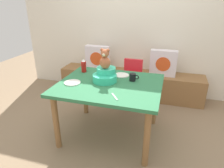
{
  "coord_description": "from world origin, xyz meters",
  "views": [
    {
      "loc": [
        0.67,
        -2.15,
        1.69
      ],
      "look_at": [
        0.0,
        0.1,
        0.69
      ],
      "focal_mm": 32.28,
      "sensor_mm": 36.0,
      "label": 1
    }
  ],
  "objects_px": {
    "coffee_mug": "(133,77)",
    "dinner_plate_far": "(121,75)",
    "dinner_plate_near": "(72,83)",
    "highchair": "(131,77)",
    "infant_seat_teal": "(105,75)",
    "ketchup_bottle": "(84,66)",
    "teddy_bear": "(105,59)",
    "pillow_floral_left": "(98,58)",
    "pillow_floral_right": "(163,63)",
    "dining_table": "(110,91)"
  },
  "relations": [
    {
      "from": "coffee_mug",
      "to": "dinner_plate_far",
      "type": "xyz_separation_m",
      "value": [
        -0.18,
        0.14,
        -0.04
      ]
    },
    {
      "from": "dinner_plate_near",
      "to": "dinner_plate_far",
      "type": "distance_m",
      "value": 0.66
    },
    {
      "from": "highchair",
      "to": "infant_seat_teal",
      "type": "height_order",
      "value": "infant_seat_teal"
    },
    {
      "from": "highchair",
      "to": "ketchup_bottle",
      "type": "distance_m",
      "value": 0.84
    },
    {
      "from": "infant_seat_teal",
      "to": "teddy_bear",
      "type": "bearing_deg",
      "value": -90.0
    },
    {
      "from": "coffee_mug",
      "to": "pillow_floral_left",
      "type": "bearing_deg",
      "value": 128.78
    },
    {
      "from": "highchair",
      "to": "teddy_bear",
      "type": "relative_size",
      "value": 3.16
    },
    {
      "from": "pillow_floral_right",
      "to": "highchair",
      "type": "relative_size",
      "value": 0.56
    },
    {
      "from": "pillow_floral_left",
      "to": "infant_seat_teal",
      "type": "distance_m",
      "value": 1.3
    },
    {
      "from": "dinner_plate_near",
      "to": "highchair",
      "type": "bearing_deg",
      "value": 59.95
    },
    {
      "from": "pillow_floral_right",
      "to": "dinner_plate_near",
      "type": "bearing_deg",
      "value": -126.47
    },
    {
      "from": "highchair",
      "to": "ketchup_bottle",
      "type": "bearing_deg",
      "value": -137.66
    },
    {
      "from": "pillow_floral_right",
      "to": "coffee_mug",
      "type": "distance_m",
      "value": 1.13
    },
    {
      "from": "highchair",
      "to": "coffee_mug",
      "type": "distance_m",
      "value": 0.73
    },
    {
      "from": "highchair",
      "to": "dinner_plate_near",
      "type": "relative_size",
      "value": 3.95
    },
    {
      "from": "pillow_floral_right",
      "to": "infant_seat_teal",
      "type": "xyz_separation_m",
      "value": [
        -0.65,
        -1.18,
        0.13
      ]
    },
    {
      "from": "pillow_floral_right",
      "to": "highchair",
      "type": "bearing_deg",
      "value": -137.89
    },
    {
      "from": "dinner_plate_near",
      "to": "coffee_mug",
      "type": "bearing_deg",
      "value": 22.42
    },
    {
      "from": "pillow_floral_right",
      "to": "ketchup_bottle",
      "type": "xyz_separation_m",
      "value": [
        -1.04,
        -0.94,
        0.15
      ]
    },
    {
      "from": "dinner_plate_far",
      "to": "infant_seat_teal",
      "type": "bearing_deg",
      "value": -122.41
    },
    {
      "from": "pillow_floral_right",
      "to": "teddy_bear",
      "type": "relative_size",
      "value": 1.76
    },
    {
      "from": "infant_seat_teal",
      "to": "ketchup_bottle",
      "type": "height_order",
      "value": "ketchup_bottle"
    },
    {
      "from": "ketchup_bottle",
      "to": "highchair",
      "type": "bearing_deg",
      "value": 42.34
    },
    {
      "from": "highchair",
      "to": "pillow_floral_left",
      "type": "bearing_deg",
      "value": 150.21
    },
    {
      "from": "infant_seat_teal",
      "to": "teddy_bear",
      "type": "height_order",
      "value": "teddy_bear"
    },
    {
      "from": "teddy_bear",
      "to": "dinner_plate_near",
      "type": "bearing_deg",
      "value": -152.91
    },
    {
      "from": "ketchup_bottle",
      "to": "dining_table",
      "type": "bearing_deg",
      "value": -32.41
    },
    {
      "from": "coffee_mug",
      "to": "dinner_plate_far",
      "type": "relative_size",
      "value": 0.6
    },
    {
      "from": "coffee_mug",
      "to": "dinner_plate_far",
      "type": "bearing_deg",
      "value": 142.67
    },
    {
      "from": "dining_table",
      "to": "highchair",
      "type": "xyz_separation_m",
      "value": [
        0.11,
        0.83,
        -0.12
      ]
    },
    {
      "from": "highchair",
      "to": "infant_seat_teal",
      "type": "bearing_deg",
      "value": -103.74
    },
    {
      "from": "pillow_floral_right",
      "to": "coffee_mug",
      "type": "height_order",
      "value": "pillow_floral_right"
    },
    {
      "from": "ketchup_bottle",
      "to": "coffee_mug",
      "type": "distance_m",
      "value": 0.74
    },
    {
      "from": "highchair",
      "to": "dinner_plate_far",
      "type": "xyz_separation_m",
      "value": [
        -0.04,
        -0.53,
        0.22
      ]
    },
    {
      "from": "dinner_plate_near",
      "to": "dinner_plate_far",
      "type": "xyz_separation_m",
      "value": [
        0.51,
        0.42,
        0.0
      ]
    },
    {
      "from": "teddy_bear",
      "to": "dinner_plate_far",
      "type": "relative_size",
      "value": 1.25
    },
    {
      "from": "dining_table",
      "to": "dinner_plate_far",
      "type": "relative_size",
      "value": 6.21
    },
    {
      "from": "dinner_plate_near",
      "to": "ketchup_bottle",
      "type": "bearing_deg",
      "value": 94.16
    },
    {
      "from": "dinner_plate_near",
      "to": "dining_table",
      "type": "bearing_deg",
      "value": 15.63
    },
    {
      "from": "highchair",
      "to": "dinner_plate_far",
      "type": "bearing_deg",
      "value": -94.02
    },
    {
      "from": "teddy_bear",
      "to": "infant_seat_teal",
      "type": "bearing_deg",
      "value": 90.0
    },
    {
      "from": "infant_seat_teal",
      "to": "ketchup_bottle",
      "type": "bearing_deg",
      "value": 149.12
    },
    {
      "from": "teddy_bear",
      "to": "coffee_mug",
      "type": "relative_size",
      "value": 2.08
    },
    {
      "from": "infant_seat_teal",
      "to": "dinner_plate_near",
      "type": "relative_size",
      "value": 1.65
    },
    {
      "from": "dinner_plate_near",
      "to": "infant_seat_teal",
      "type": "bearing_deg",
      "value": 27.16
    },
    {
      "from": "highchair",
      "to": "dinner_plate_far",
      "type": "distance_m",
      "value": 0.58
    },
    {
      "from": "teddy_bear",
      "to": "coffee_mug",
      "type": "bearing_deg",
      "value": 16.87
    },
    {
      "from": "coffee_mug",
      "to": "dinner_plate_near",
      "type": "height_order",
      "value": "coffee_mug"
    },
    {
      "from": "teddy_bear",
      "to": "highchair",
      "type": "bearing_deg",
      "value": 76.27
    },
    {
      "from": "highchair",
      "to": "dinner_plate_near",
      "type": "xyz_separation_m",
      "value": [
        -0.55,
        -0.95,
        0.22
      ]
    }
  ]
}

